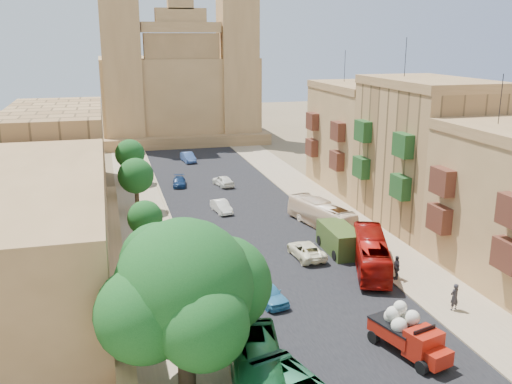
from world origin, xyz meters
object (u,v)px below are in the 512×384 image
car_white_b (223,181)px  car_blue_b (188,157)px  ficus_tree (186,293)px  car_white_a (221,206)px  red_truck (409,333)px  car_blue_a (267,293)px  car_dkblue (179,182)px  street_tree_b (145,218)px  car_cream (306,250)px  pedestrian_c (396,267)px  street_tree_c (136,176)px  pedestrian_a (454,297)px  church (178,84)px  street_tree_d (130,154)px  olive_pickup (339,240)px  street_tree_a (159,273)px  bus_red_east (371,253)px  bus_cream_east (321,214)px

car_white_b → car_blue_b: bearing=-94.2°
ficus_tree → car_white_a: size_ratio=2.44×
red_truck → car_blue_a: red_truck is taller
car_white_a → car_dkblue: 12.08m
street_tree_b → car_white_a: size_ratio=1.21×
car_cream → pedestrian_c: bearing=128.1°
red_truck → street_tree_c: bearing=112.3°
car_dkblue → pedestrian_a: size_ratio=1.99×
church → pedestrian_a: size_ratio=19.37×
car_cream → street_tree_d: bearing=-69.2°
ficus_tree → street_tree_b: bearing=91.7°
street_tree_c → pedestrian_a: (18.74, -27.83, -2.82)m
olive_pickup → street_tree_b: bearing=165.6°
street_tree_a → car_white_a: 23.17m
olive_pickup → car_blue_a: (-8.43, -7.52, -0.37)m
red_truck → olive_pickup: red_truck is taller
street_tree_d → olive_pickup: street_tree_d is taller
street_tree_c → car_white_a: street_tree_c is taller
olive_pickup → car_white_b: size_ratio=1.37×
car_cream → car_dkblue: 26.70m
street_tree_a → car_blue_a: street_tree_a is taller
pedestrian_a → car_white_b: bearing=-90.4°
street_tree_a → car_white_b: size_ratio=1.23×
car_white_a → car_white_b: bearing=69.5°
street_tree_d → car_white_b: bearing=-21.3°
church → car_blue_b: bearing=-94.1°
pedestrian_c → car_dkblue: bearing=-149.5°
street_tree_d → car_blue_a: (7.18, -35.52, -3.00)m
pedestrian_a → car_blue_a: bearing=-33.6°
ficus_tree → bus_red_east: (15.92, 11.88, -4.05)m
olive_pickup → pedestrian_a: bearing=-75.2°
street_tree_d → bus_red_east: 36.19m
street_tree_c → bus_cream_east: 19.23m
olive_pickup → church: bearing=95.5°
street_tree_a → pedestrian_a: 19.25m
street_tree_c → street_tree_d: street_tree_c is taller
bus_cream_east → car_cream: 8.08m
car_cream → street_tree_b: bearing=-22.8°
red_truck → car_blue_a: (-5.91, 8.34, -0.62)m
church → car_cream: church is taller
olive_pickup → car_cream: bearing=-170.2°
church → pedestrian_a: 71.50m
street_tree_d → car_blue_b: (8.57, 10.68, -2.99)m
street_tree_a → bus_red_east: (16.50, 3.88, -1.83)m
ficus_tree → car_white_b: 41.37m
street_tree_c → car_dkblue: 11.23m
car_cream → car_white_a: bearing=-76.2°
street_tree_b → car_blue_b: size_ratio=1.08×
bus_red_east → pedestrian_a: (2.24, -7.71, -0.38)m
red_truck → car_white_a: size_ratio=1.43×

